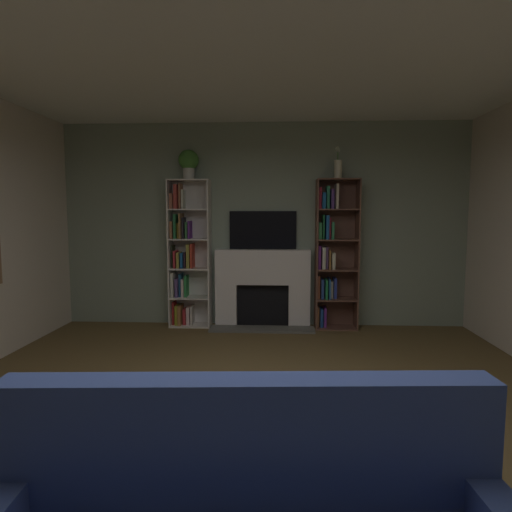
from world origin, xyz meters
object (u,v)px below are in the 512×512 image
at_px(bookshelf_right, 332,253).
at_px(vase_with_flowers, 338,167).
at_px(potted_plant, 189,162).
at_px(fireplace, 263,286).
at_px(coffee_table, 260,438).
at_px(tv, 263,230).
at_px(bookshelf_left, 186,257).

relative_size(bookshelf_right, vase_with_flowers, 4.78).
bearing_deg(bookshelf_right, potted_plant, -179.25).
bearing_deg(bookshelf_right, vase_with_flowers, -22.59).
relative_size(bookshelf_right, potted_plant, 5.09).
height_order(fireplace, coffee_table, fireplace).
bearing_deg(vase_with_flowers, fireplace, 177.24).
height_order(bookshelf_right, coffee_table, bookshelf_right).
bearing_deg(bookshelf_right, tv, 174.24).
xyz_separation_m(bookshelf_left, coffee_table, (1.18, -3.73, -0.59)).
distance_m(bookshelf_left, bookshelf_right, 2.00).
height_order(tv, coffee_table, tv).
relative_size(bookshelf_right, coffee_table, 2.54).
distance_m(tv, potted_plant, 1.37).
height_order(bookshelf_left, potted_plant, potted_plant).
bearing_deg(bookshelf_right, bookshelf_left, 179.66).
bearing_deg(vase_with_flowers, bookshelf_right, 157.41).
height_order(bookshelf_left, bookshelf_right, same).
xyz_separation_m(tv, potted_plant, (-1.00, -0.12, 0.92)).
bearing_deg(bookshelf_left, fireplace, 0.55).
relative_size(tv, bookshelf_left, 0.46).
height_order(bookshelf_right, vase_with_flowers, vase_with_flowers).
bearing_deg(tv, coffee_table, -88.31).
bearing_deg(coffee_table, tv, 91.69).
xyz_separation_m(vase_with_flowers, coffee_table, (-0.89, -3.70, -1.80)).
height_order(fireplace, potted_plant, potted_plant).
bearing_deg(bookshelf_left, bookshelf_right, -0.34).
height_order(fireplace, vase_with_flowers, vase_with_flowers).
relative_size(fireplace, bookshelf_left, 0.70).
distance_m(fireplace, potted_plant, 1.97).
distance_m(bookshelf_left, coffee_table, 3.96).
distance_m(fireplace, bookshelf_left, 1.14).
distance_m(tv, coffee_table, 3.94).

